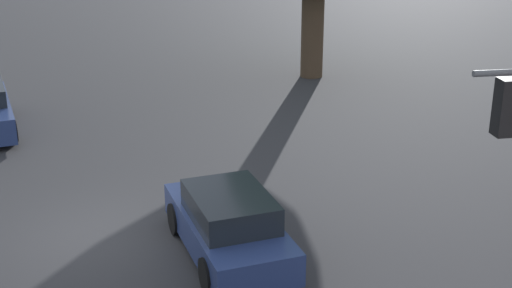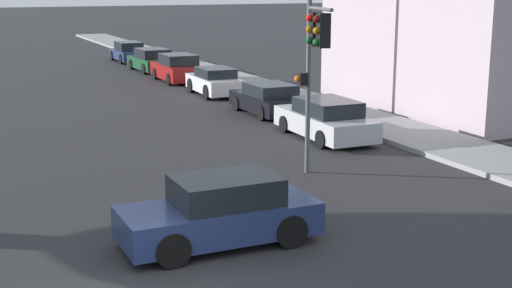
% 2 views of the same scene
% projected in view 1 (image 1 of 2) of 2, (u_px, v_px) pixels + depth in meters
% --- Properties ---
extents(ground_plane, '(300.00, 300.00, 0.00)m').
position_uv_depth(ground_plane, '(96.00, 235.00, 15.78)').
color(ground_plane, '#28282B').
extents(crossing_car_0, '(4.13, 1.85, 1.45)m').
position_uv_depth(crossing_car_0, '(229.00, 225.00, 14.74)').
color(crossing_car_0, navy).
rests_on(crossing_car_0, ground_plane).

